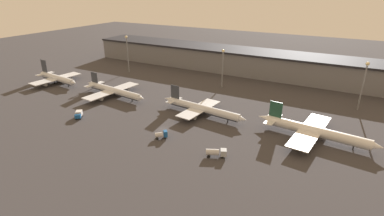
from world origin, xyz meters
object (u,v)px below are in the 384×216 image
object	(u,v)px
airplane_2	(202,109)
service_vehicle_1	(161,135)
service_vehicle_2	(79,114)
airplane_0	(57,78)
airplane_1	(114,91)
service_vehicle_0	(216,152)
airplane_3	(314,131)

from	to	relation	value
airplane_2	service_vehicle_1	distance (m)	29.13
service_vehicle_2	airplane_0	bearing A→B (deg)	-156.47
airplane_1	service_vehicle_0	world-z (taller)	airplane_1
airplane_1	service_vehicle_0	distance (m)	82.25
airplane_2	airplane_1	bearing A→B (deg)	-173.10
airplane_0	service_vehicle_0	size ratio (longest dim) A/B	5.08
airplane_1	airplane_2	distance (m)	54.60
airplane_2	service_vehicle_2	size ratio (longest dim) A/B	7.95
airplane_3	service_vehicle_2	world-z (taller)	airplane_3
service_vehicle_0	service_vehicle_1	xyz separation A→B (m)	(-25.22, 2.12, -0.09)
airplane_2	airplane_3	distance (m)	50.41
airplane_1	service_vehicle_1	xyz separation A→B (m)	(51.17, -28.35, -1.51)
airplane_1	service_vehicle_2	world-z (taller)	airplane_1
airplane_0	airplane_1	world-z (taller)	airplane_0
airplane_3	service_vehicle_0	world-z (taller)	airplane_3
airplane_1	service_vehicle_2	bearing A→B (deg)	-72.81
airplane_2	service_vehicle_0	bearing A→B (deg)	-48.58
airplane_0	airplane_2	size ratio (longest dim) A/B	0.85
service_vehicle_0	service_vehicle_1	bearing A→B (deg)	150.77
airplane_1	airplane_2	size ratio (longest dim) A/B	1.00
service_vehicle_2	service_vehicle_0	bearing A→B (deg)	53.06
airplane_3	service_vehicle_2	bearing A→B (deg)	-156.37
airplane_1	service_vehicle_1	size ratio (longest dim) A/B	9.16
airplane_0	service_vehicle_2	size ratio (longest dim) A/B	6.73
airplane_1	service_vehicle_0	xyz separation A→B (m)	(76.39, -30.47, -1.42)
airplane_2	airplane_3	bearing A→B (deg)	6.73
airplane_1	service_vehicle_2	distance (m)	30.60
airplane_2	service_vehicle_0	xyz separation A→B (m)	(21.79, -31.01, -1.40)
airplane_3	service_vehicle_0	xyz separation A→B (m)	(-28.62, -31.36, -1.64)
airplane_1	service_vehicle_2	xyz separation A→B (m)	(5.76, -30.02, -1.47)
airplane_0	airplane_1	distance (m)	47.39
airplane_1	service_vehicle_1	bearing A→B (deg)	-22.66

